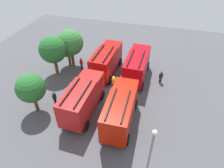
{
  "coord_description": "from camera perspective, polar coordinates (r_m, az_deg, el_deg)",
  "views": [
    {
      "loc": [
        -18.19,
        -5.01,
        16.38
      ],
      "look_at": [
        0.0,
        0.0,
        1.4
      ],
      "focal_mm": 31.77,
      "sensor_mm": 36.0,
      "label": 1
    }
  ],
  "objects": [
    {
      "name": "ground_plane",
      "position": [
        24.99,
        0.0,
        -2.51
      ],
      "size": [
        46.27,
        46.27,
        0.0
      ],
      "primitive_type": "plane",
      "color": "#4C4C51"
    },
    {
      "name": "fire_truck_0",
      "position": [
        19.92,
        2.44,
        -7.17
      ],
      "size": [
        7.25,
        2.87,
        3.88
      ],
      "rotation": [
        0.0,
        0.0,
        0.02
      ],
      "color": "#B01403",
      "rests_on": "ground"
    },
    {
      "name": "fire_truck_1",
      "position": [
        26.39,
        7.18,
        5.5
      ],
      "size": [
        7.25,
        2.87,
        3.88
      ],
      "rotation": [
        0.0,
        0.0,
        -0.02
      ],
      "color": "#BA0712",
      "rests_on": "ground"
    },
    {
      "name": "fire_truck_2",
      "position": [
        21.34,
        -8.47,
        -3.89
      ],
      "size": [
        7.27,
        2.93,
        3.88
      ],
      "rotation": [
        0.0,
        0.0,
        -0.03
      ],
      "color": "#B21615",
      "rests_on": "ground"
    },
    {
      "name": "fire_truck_3",
      "position": [
        27.24,
        -1.61,
        6.95
      ],
      "size": [
        7.3,
        3.01,
        3.88
      ],
      "rotation": [
        0.0,
        0.0,
        -0.04
      ],
      "color": "#B10E0B",
      "rests_on": "ground"
    },
    {
      "name": "firefighter_0",
      "position": [
        29.02,
        -8.82,
        5.9
      ],
      "size": [
        0.41,
        0.48,
        1.75
      ],
      "rotation": [
        0.0,
        0.0,
        2.63
      ],
      "color": "black",
      "rests_on": "ground"
    },
    {
      "name": "firefighter_1",
      "position": [
        23.73,
        -16.2,
        -3.83
      ],
      "size": [
        0.44,
        0.29,
        1.77
      ],
      "rotation": [
        0.0,
        0.0,
        1.48
      ],
      "color": "black",
      "rests_on": "ground"
    },
    {
      "name": "firefighter_2",
      "position": [
        31.28,
        10.05,
        8.37
      ],
      "size": [
        0.48,
        0.39,
        1.77
      ],
      "rotation": [
        0.0,
        0.0,
        1.99
      ],
      "color": "black",
      "rests_on": "ground"
    },
    {
      "name": "firefighter_3",
      "position": [
        24.96,
        0.49,
        0.53
      ],
      "size": [
        0.3,
        0.42,
        1.84
      ],
      "rotation": [
        0.0,
        0.0,
        3.15
      ],
      "color": "black",
      "rests_on": "ground"
    },
    {
      "name": "firefighter_4",
      "position": [
        26.9,
        13.89,
        2.06
      ],
      "size": [
        0.44,
        0.48,
        1.64
      ],
      "rotation": [
        0.0,
        0.0,
        3.75
      ],
      "color": "black",
      "rests_on": "ground"
    },
    {
      "name": "tree_0",
      "position": [
        22.25,
        -22.32,
        -1.16
      ],
      "size": [
        3.1,
        3.1,
        4.81
      ],
      "color": "brown",
      "rests_on": "ground"
    },
    {
      "name": "tree_1",
      "position": [
        27.49,
        -16.68,
        9.41
      ],
      "size": [
        3.59,
        3.59,
        5.57
      ],
      "color": "brown",
      "rests_on": "ground"
    },
    {
      "name": "tree_2",
      "position": [
        29.2,
        -12.68,
        10.38
      ],
      "size": [
        2.95,
        2.95,
        4.57
      ],
      "color": "brown",
      "rests_on": "ground"
    },
    {
      "name": "tree_3",
      "position": [
        28.66,
        -11.89,
        11.52
      ],
      "size": [
        3.62,
        3.62,
        5.61
      ],
      "color": "brown",
      "rests_on": "ground"
    },
    {
      "name": "traffic_cone_0",
      "position": [
        25.12,
        -12.54,
        -2.41
      ],
      "size": [
        0.45,
        0.45,
        0.64
      ],
      "primitive_type": "cone",
      "color": "#F2600C",
      "rests_on": "ground"
    },
    {
      "name": "lamppost",
      "position": [
        15.0,
        10.87,
        -19.45
      ],
      "size": [
        0.36,
        0.36,
        6.54
      ],
      "color": "slate",
      "rests_on": "ground"
    }
  ]
}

